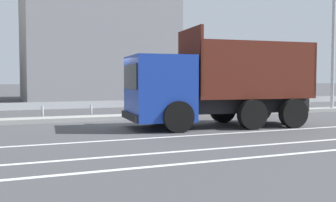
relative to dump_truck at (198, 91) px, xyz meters
The scene contains 10 objects.
ground_plane 2.87m from the dump_truck, 136.90° to the left, with size 320.00×320.00×0.00m, color #424244.
lane_strip_0 2.47m from the dump_truck, 64.38° to the right, with size 69.16×0.16×0.01m, color silver.
lane_strip_1 4.49m from the dump_truck, 77.84° to the right, with size 69.16×0.16×0.01m, color silver.
lane_strip_2 5.72m from the dump_truck, 80.65° to the right, with size 69.16×0.16×0.01m, color silver.
median_island 4.51m from the dump_truck, 115.38° to the left, with size 38.04×1.10×0.18m, color gray.
median_guardrail 5.14m from the dump_truck, 111.45° to the left, with size 69.16×0.09×0.78m.
dump_truck is the anchor object (origin of this frame).
median_road_sign 5.26m from the dump_truck, 48.23° to the left, with size 0.74×0.16×2.23m.
street_lamp_2 11.68m from the dump_truck, 19.79° to the left, with size 0.70×2.19×9.12m.
background_building_1 21.14m from the dump_truck, 88.27° to the left, with size 11.35×12.10×9.60m, color gray.
Camera 1 is at (-4.65, -14.45, 1.72)m, focal length 42.00 mm.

